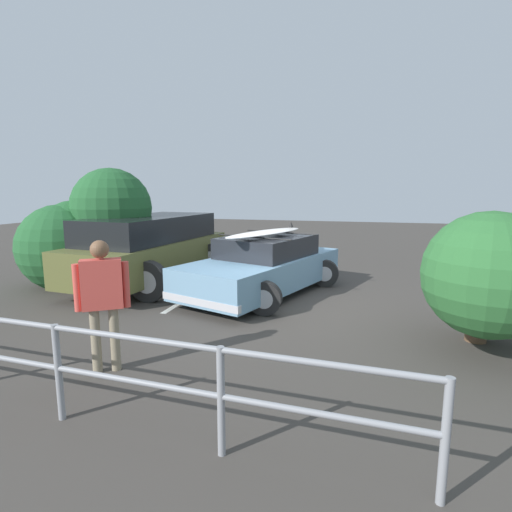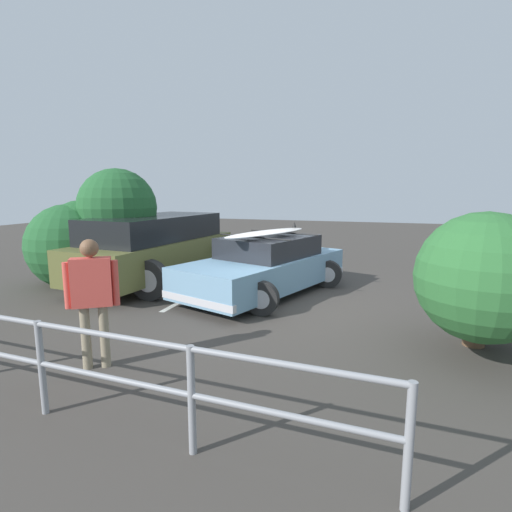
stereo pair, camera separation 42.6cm
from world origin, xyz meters
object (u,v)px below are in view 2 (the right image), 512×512
suv_car (156,247)px  bush_near_left (491,274)px  person_bystander (92,292)px  bush_near_right (92,232)px  sedan_car (265,266)px

suv_car → bush_near_left: size_ratio=2.06×
suv_car → bush_near_left: (-6.91, 2.50, 0.28)m
person_bystander → bush_near_left: 5.39m
suv_car → person_bystander: bearing=112.9°
suv_car → bush_near_right: bearing=20.6°
suv_car → person_bystander: (-1.93, 4.58, 0.14)m
person_bystander → bush_near_left: size_ratio=0.71×
person_bystander → sedan_car: bearing=-102.8°
bush_near_right → bush_near_left: bearing=166.8°
person_bystander → bush_near_left: bearing=-157.3°
suv_car → sedan_car: bearing=176.5°
bush_near_right → sedan_car: bearing=-175.2°
person_bystander → bush_near_right: bearing=-50.0°
person_bystander → bush_near_left: bush_near_left is taller
person_bystander → bush_near_right: size_ratio=0.56×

